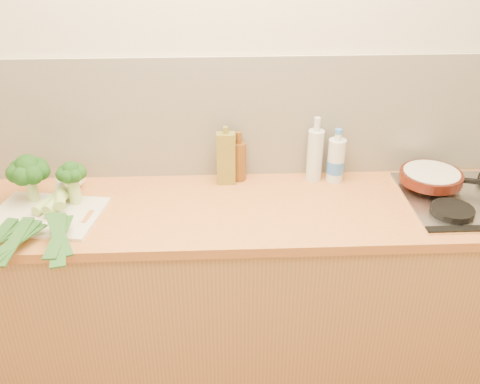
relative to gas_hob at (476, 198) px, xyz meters
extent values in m
plane|color=beige|center=(-1.02, 0.30, 0.39)|extent=(3.50, 0.00, 3.50)
cube|color=silver|center=(-1.02, 0.29, 0.26)|extent=(3.20, 0.02, 0.54)
cube|color=#B3894A|center=(-1.02, 0.00, -0.48)|extent=(3.20, 0.60, 0.86)
cube|color=#D87F3F|center=(-1.02, 0.00, -0.03)|extent=(3.20, 0.62, 0.04)
cube|color=silver|center=(0.00, 0.00, -0.01)|extent=(0.58, 0.50, 0.01)
cylinder|color=black|center=(-0.15, -0.12, 0.01)|extent=(0.17, 0.17, 0.03)
cylinder|color=black|center=(-0.15, 0.12, 0.01)|extent=(0.17, 0.17, 0.03)
cube|color=white|center=(-1.76, -0.04, -0.01)|extent=(0.47, 0.38, 0.01)
cylinder|color=#ACCC77|center=(-1.84, 0.07, 0.04)|extent=(0.04, 0.04, 0.09)
sphere|color=#13380F|center=(-1.84, 0.07, 0.15)|extent=(0.10, 0.10, 0.10)
sphere|color=#13380F|center=(-1.79, 0.07, 0.13)|extent=(0.08, 0.08, 0.08)
sphere|color=#13380F|center=(-1.81, 0.10, 0.13)|extent=(0.08, 0.08, 0.08)
sphere|color=#13380F|center=(-1.85, 0.11, 0.13)|extent=(0.08, 0.08, 0.08)
sphere|color=#13380F|center=(-1.88, 0.09, 0.13)|extent=(0.08, 0.08, 0.08)
sphere|color=#13380F|center=(-1.88, 0.05, 0.13)|extent=(0.08, 0.08, 0.08)
sphere|color=#13380F|center=(-1.85, 0.02, 0.13)|extent=(0.08, 0.08, 0.08)
sphere|color=#13380F|center=(-1.81, 0.03, 0.13)|extent=(0.08, 0.08, 0.08)
cylinder|color=#ACCC77|center=(-1.66, 0.04, 0.05)|extent=(0.05, 0.05, 0.10)
sphere|color=#13380F|center=(-1.66, 0.04, 0.15)|extent=(0.07, 0.07, 0.07)
sphere|color=#13380F|center=(-1.62, 0.04, 0.13)|extent=(0.06, 0.06, 0.06)
sphere|color=#13380F|center=(-1.64, 0.07, 0.13)|extent=(0.06, 0.06, 0.06)
sphere|color=#13380F|center=(-1.67, 0.07, 0.13)|extent=(0.06, 0.06, 0.06)
sphere|color=#13380F|center=(-1.69, 0.06, 0.13)|extent=(0.06, 0.06, 0.06)
sphere|color=#13380F|center=(-1.69, 0.03, 0.13)|extent=(0.06, 0.06, 0.06)
sphere|color=#13380F|center=(-1.67, 0.01, 0.13)|extent=(0.06, 0.06, 0.06)
sphere|color=#13380F|center=(-1.64, 0.01, 0.13)|extent=(0.06, 0.06, 0.06)
cylinder|color=white|center=(-1.70, 0.15, 0.02)|extent=(0.09, 0.14, 0.04)
cylinder|color=#9CC060|center=(-1.76, 0.01, 0.02)|extent=(0.11, 0.17, 0.04)
cylinder|color=white|center=(-1.68, 0.09, 0.04)|extent=(0.07, 0.12, 0.04)
cylinder|color=#9CC060|center=(-1.72, -0.03, 0.04)|extent=(0.08, 0.15, 0.04)
cube|color=#1C4D1B|center=(-1.79, -0.31, 0.04)|extent=(0.17, 0.29, 0.02)
cube|color=#1C4D1B|center=(-1.80, -0.33, 0.04)|extent=(0.14, 0.34, 0.01)
cube|color=#1C4D1B|center=(-1.79, -0.30, 0.04)|extent=(0.06, 0.28, 0.02)
cylinder|color=white|center=(-1.72, 0.07, 0.06)|extent=(0.06, 0.11, 0.04)
cylinder|color=#9CC060|center=(-1.70, -0.03, 0.06)|extent=(0.07, 0.13, 0.04)
cube|color=#1C4D1B|center=(-1.64, -0.30, 0.06)|extent=(0.06, 0.30, 0.02)
cube|color=#1C4D1B|center=(-1.63, -0.32, 0.06)|extent=(0.12, 0.34, 0.01)
cube|color=#1C4D1B|center=(-1.64, -0.29, 0.06)|extent=(0.16, 0.27, 0.02)
cylinder|color=#43130B|center=(-0.16, 0.11, 0.05)|extent=(0.26, 0.26, 0.04)
cylinder|color=beige|center=(-0.16, 0.11, 0.07)|extent=(0.24, 0.24, 0.00)
cube|color=black|center=(0.02, 0.06, 0.05)|extent=(0.13, 0.06, 0.02)
cube|color=olive|center=(-1.04, 0.21, 0.10)|extent=(0.08, 0.05, 0.24)
cylinder|color=olive|center=(-1.04, 0.21, 0.24)|extent=(0.02, 0.02, 0.03)
cylinder|color=silver|center=(-0.65, 0.23, 0.10)|extent=(0.07, 0.07, 0.23)
cylinder|color=silver|center=(-0.65, 0.23, 0.25)|extent=(0.03, 0.03, 0.06)
cylinder|color=brown|center=(-0.98, 0.24, 0.07)|extent=(0.06, 0.06, 0.18)
cylinder|color=brown|center=(-0.98, 0.24, 0.19)|extent=(0.03, 0.03, 0.05)
cylinder|color=silver|center=(-0.55, 0.21, 0.08)|extent=(0.08, 0.08, 0.19)
cylinder|color=silver|center=(-0.55, 0.21, 0.20)|extent=(0.03, 0.03, 0.03)
cylinder|color=#3773CF|center=(-0.55, 0.21, 0.05)|extent=(0.08, 0.08, 0.06)
camera|label=1|loc=(-1.07, -1.89, 1.10)|focal=40.00mm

